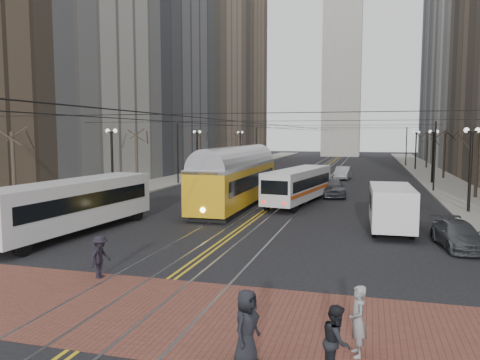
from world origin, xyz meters
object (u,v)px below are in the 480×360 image
Objects in this scene: rear_bus at (299,187)px; cargo_van at (391,209)px; sedan_grey at (332,187)px; pedestrian_a at (246,327)px; streetcar at (237,184)px; clock_tower at (344,7)px; pedestrian_c at (337,341)px; pedestrian_d at (100,257)px; pedestrian_b at (358,321)px; sedan_parked at (458,235)px; transit_bus at (73,208)px; sedan_silver at (343,173)px.

cargo_van is at bearing -44.60° from rear_bus.
sedan_grey is 30.75m from pedestrian_a.
streetcar reaches higher than rear_bus.
streetcar is 12.66m from cargo_van.
clock_tower is 85.41m from sedan_grey.
pedestrian_c is at bearing -76.34° from pedestrian_a.
pedestrian_c is at bearing -112.92° from pedestrian_d.
rear_bus reaches higher than pedestrian_b.
sedan_grey is at bearing 14.40° from pedestrian_a.
streetcar is 3.38× the size of sedan_parked.
transit_bus is 6.44× the size of pedestrian_a.
streetcar is at bearing -140.89° from sedan_grey.
sedan_grey is at bearing 105.44° from cargo_van.
pedestrian_c is (2.48, -47.00, 0.07)m from sedan_silver.
cargo_van is 15.60m from pedestrian_b.
pedestrian_c is (6.48, -108.50, -35.12)m from clock_tower.
sedan_silver is at bearing 93.83° from rear_bus.
transit_bus is at bearing -115.81° from rear_bus.
streetcar is 3.17× the size of sedan_silver.
streetcar reaches higher than sedan_parked.
clock_tower is 6.28× the size of rear_bus.
sedan_silver is at bearing 80.03° from sedan_grey.
sedan_grey is (2.20, 4.98, -0.53)m from rear_bus.
streetcar reaches higher than cargo_van.
sedan_grey is 1.05× the size of sedan_silver.
pedestrian_b is at bearing -106.13° from pedestrian_d.
pedestrian_b is (5.11, -24.61, -0.48)m from rear_bus.
clock_tower is at bearing 4.31° from pedestrian_d.
rear_bus is 11.18m from cargo_van.
pedestrian_d is (-9.13, 5.00, -0.01)m from pedestrian_c.
pedestrian_a is at bearing -119.57° from pedestrian_d.
cargo_van is at bearing 0.45° from pedestrian_a.
sedan_silver is 2.56× the size of pedestrian_a.
rear_bus is 5.47m from sedan_grey.
sedan_silver is 34.05m from sedan_parked.
sedan_parked is 14.55m from pedestrian_c.
clock_tower is at bearing 98.14° from sedan_silver.
transit_bus reaches higher than pedestrian_a.
streetcar is at bearing -91.68° from clock_tower.
clock_tower reaches higher than streetcar.
cargo_van is at bearing 21.98° from transit_bus.
pedestrian_d reaches higher than sedan_parked.
pedestrian_d is at bearing -91.47° from clock_tower.
cargo_van is at bearing -82.91° from sedan_grey.
rear_bus is at bearing -91.49° from sedan_silver.
sedan_silver is 1.07× the size of sedan_parked.
pedestrian_d is at bearing -90.49° from streetcar.
sedan_grey is at bearing 104.93° from sedan_parked.
sedan_grey is 30.85m from pedestrian_c.
transit_bus is 7.07× the size of pedestrian_c.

